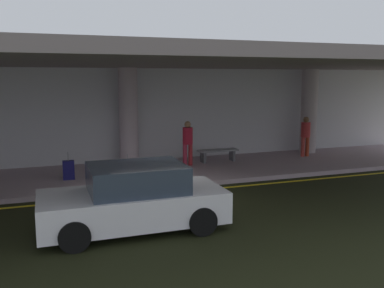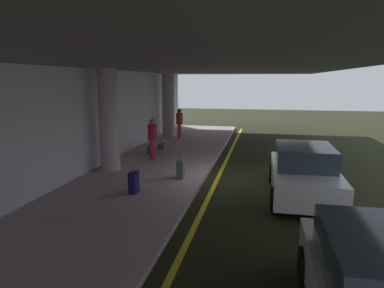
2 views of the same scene
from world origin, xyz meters
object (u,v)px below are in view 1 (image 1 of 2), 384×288
(car_white_no2, at_px, (134,199))
(person_waiting_for_ride, at_px, (306,134))
(suitcase_upright_primary, at_px, (128,172))
(suitcase_upright_secondary, at_px, (69,170))
(bench_metal, at_px, (218,153))
(support_column_left_mid, at_px, (129,117))
(traveler_with_luggage, at_px, (188,140))
(support_column_center, at_px, (309,111))

(car_white_no2, xyz_separation_m, person_waiting_for_ride, (8.50, 5.82, 0.40))
(car_white_no2, distance_m, suitcase_upright_primary, 3.92)
(suitcase_upright_secondary, xyz_separation_m, bench_metal, (5.74, 1.14, 0.04))
(support_column_left_mid, distance_m, person_waiting_for_ride, 7.40)
(traveler_with_luggage, bearing_deg, car_white_no2, 179.62)
(support_column_center, height_order, bench_metal, support_column_center)
(support_column_center, relative_size, suitcase_upright_primary, 4.06)
(support_column_center, relative_size, suitcase_upright_secondary, 4.06)
(support_column_left_mid, relative_size, suitcase_upright_primary, 4.06)
(suitcase_upright_secondary, relative_size, bench_metal, 0.56)
(support_column_center, distance_m, suitcase_upright_secondary, 10.61)
(support_column_center, bearing_deg, support_column_left_mid, 180.00)
(car_white_no2, distance_m, suitcase_upright_secondary, 5.00)
(support_column_center, relative_size, person_waiting_for_ride, 2.17)
(support_column_center, relative_size, car_white_no2, 0.89)
(car_white_no2, relative_size, suitcase_upright_primary, 4.56)
(support_column_left_mid, bearing_deg, suitcase_upright_secondary, -142.61)
(support_column_center, xyz_separation_m, suitcase_upright_primary, (-8.60, -2.79, -1.51))
(person_waiting_for_ride, bearing_deg, traveler_with_luggage, 61.08)
(person_waiting_for_ride, xyz_separation_m, suitcase_upright_secondary, (-9.65, -0.96, -0.65))
(support_column_left_mid, height_order, support_column_center, same)
(support_column_left_mid, relative_size, support_column_center, 1.00)
(support_column_left_mid, height_order, car_white_no2, support_column_left_mid)
(suitcase_upright_primary, bearing_deg, support_column_center, 17.30)
(suitcase_upright_primary, relative_size, suitcase_upright_secondary, 1.00)
(support_column_left_mid, height_order, suitcase_upright_primary, support_column_left_mid)
(traveler_with_luggage, xyz_separation_m, suitcase_upright_secondary, (-4.38, -0.83, -0.65))
(suitcase_upright_secondary, height_order, bench_metal, suitcase_upright_secondary)
(support_column_center, distance_m, car_white_no2, 11.42)
(support_column_center, xyz_separation_m, person_waiting_for_ride, (-0.70, -0.83, -0.86))
(bench_metal, bearing_deg, suitcase_upright_secondary, -168.79)
(support_column_center, bearing_deg, traveler_with_luggage, -170.86)
(suitcase_upright_primary, bearing_deg, person_waiting_for_ride, 13.25)
(support_column_center, xyz_separation_m, traveler_with_luggage, (-5.97, -0.96, -0.86))
(suitcase_upright_primary, distance_m, bench_metal, 4.53)
(traveler_with_luggage, relative_size, bench_metal, 1.05)
(support_column_left_mid, distance_m, car_white_no2, 6.88)
(traveler_with_luggage, bearing_deg, suitcase_upright_primary, 153.93)
(support_column_center, bearing_deg, suitcase_upright_secondary, -170.16)
(support_column_left_mid, bearing_deg, support_column_center, 0.00)
(support_column_left_mid, relative_size, traveler_with_luggage, 2.17)
(car_white_no2, bearing_deg, suitcase_upright_primary, -97.29)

